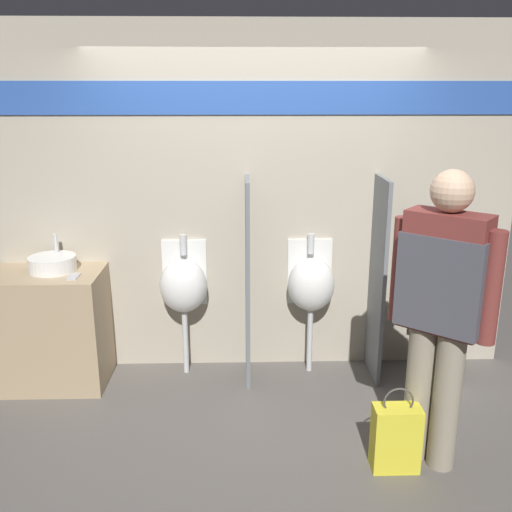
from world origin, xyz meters
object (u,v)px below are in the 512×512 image
object	(u,v)px
person_in_vest	(441,301)
shopping_bag	(396,437)
cell_phone	(74,277)
toilet	(439,342)
urinal_near_counter	(183,285)
urinal_far	(311,284)
sink_basin	(53,263)

from	to	relation	value
person_in_vest	shopping_bag	size ratio (longest dim) A/B	3.33
cell_phone	toilet	world-z (taller)	cell_phone
toilet	shopping_bag	bearing A→B (deg)	-119.45
shopping_bag	person_in_vest	bearing A→B (deg)	19.64
urinal_near_counter	urinal_far	xyz separation A→B (m)	(1.00, 0.00, 0.00)
toilet	shopping_bag	distance (m)	1.29
urinal_near_counter	person_in_vest	xyz separation A→B (m)	(1.59, -1.19, 0.31)
cell_phone	person_in_vest	distance (m)	2.54
cell_phone	toilet	bearing A→B (deg)	1.96
cell_phone	person_in_vest	size ratio (longest dim) A/B	0.08
sink_basin	person_in_vest	distance (m)	2.79
cell_phone	urinal_far	size ratio (longest dim) A/B	0.12
sink_basin	urinal_far	xyz separation A→B (m)	(1.96, 0.08, -0.21)
cell_phone	urinal_near_counter	size ratio (longest dim) A/B	0.12
sink_basin	urinal_far	bearing A→B (deg)	2.43
urinal_far	person_in_vest	xyz separation A→B (m)	(0.59, -1.19, 0.31)
cell_phone	toilet	size ratio (longest dim) A/B	0.16
person_in_vest	shopping_bag	xyz separation A→B (m)	(-0.23, -0.08, -0.83)
urinal_far	sink_basin	bearing A→B (deg)	-177.57
urinal_near_counter	shopping_bag	bearing A→B (deg)	-42.99
urinal_far	cell_phone	bearing A→B (deg)	-171.91
sink_basin	urinal_far	world-z (taller)	sink_basin
cell_phone	person_in_vest	bearing A→B (deg)	-21.78
urinal_near_counter	person_in_vest	bearing A→B (deg)	-36.84
toilet	cell_phone	bearing A→B (deg)	-178.04
cell_phone	urinal_far	world-z (taller)	urinal_far
urinal_near_counter	toilet	xyz separation A→B (m)	(2.00, -0.16, -0.44)
urinal_far	toilet	xyz separation A→B (m)	(1.00, -0.16, -0.44)
urinal_far	shopping_bag	xyz separation A→B (m)	(0.37, -1.27, -0.53)
sink_basin	toilet	size ratio (longest dim) A/B	0.41
urinal_near_counter	sink_basin	bearing A→B (deg)	-175.06
urinal_far	person_in_vest	world-z (taller)	person_in_vest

